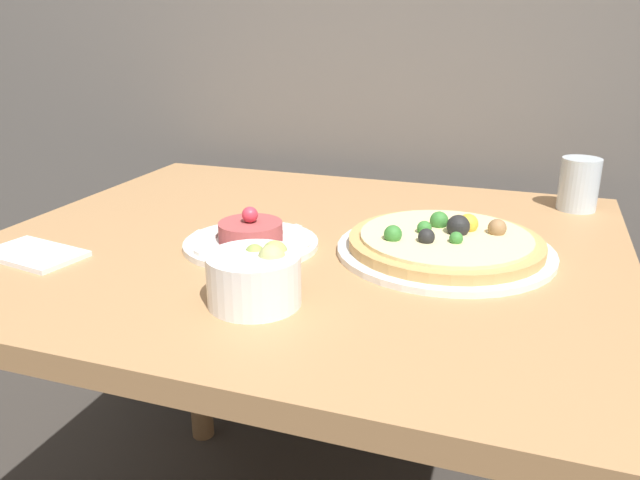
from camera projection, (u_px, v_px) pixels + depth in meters
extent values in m
cube|color=#AD7F51|center=(303.00, 250.00, 1.03)|extent=(1.02, 0.87, 0.03)
cylinder|color=#AD7F51|center=(195.00, 318.00, 1.63)|extent=(0.06, 0.06, 0.73)
cylinder|color=#AD7F51|center=(560.00, 380.00, 1.35)|extent=(0.06, 0.06, 0.73)
cylinder|color=white|center=(445.00, 251.00, 0.97)|extent=(0.33, 0.33, 0.01)
cylinder|color=tan|center=(445.00, 243.00, 0.96)|extent=(0.30, 0.30, 0.02)
cylinder|color=beige|center=(446.00, 236.00, 0.96)|extent=(0.26, 0.26, 0.01)
sphere|color=#387F33|center=(439.00, 221.00, 0.99)|extent=(0.03, 0.03, 0.03)
sphere|color=#997047|center=(497.00, 228.00, 0.96)|extent=(0.03, 0.03, 0.03)
sphere|color=#387F33|center=(393.00, 234.00, 0.93)|extent=(0.03, 0.03, 0.03)
sphere|color=black|center=(426.00, 237.00, 0.92)|extent=(0.03, 0.03, 0.03)
sphere|color=gold|center=(468.00, 224.00, 0.98)|extent=(0.03, 0.03, 0.03)
sphere|color=#387F33|center=(424.00, 228.00, 0.96)|extent=(0.02, 0.02, 0.02)
sphere|color=#387F33|center=(456.00, 238.00, 0.92)|extent=(0.02, 0.02, 0.02)
sphere|color=black|center=(458.00, 226.00, 0.96)|extent=(0.04, 0.04, 0.04)
cylinder|color=white|center=(251.00, 244.00, 0.99)|extent=(0.21, 0.21, 0.01)
cylinder|color=#A84747|center=(251.00, 232.00, 0.99)|extent=(0.10, 0.10, 0.03)
sphere|color=#E0384C|center=(250.00, 215.00, 0.98)|extent=(0.03, 0.03, 0.03)
cube|color=white|center=(297.00, 245.00, 0.97)|extent=(0.04, 0.02, 0.01)
cube|color=white|center=(290.00, 229.00, 1.04)|extent=(0.03, 0.04, 0.01)
cube|color=white|center=(247.00, 224.00, 1.06)|extent=(0.03, 0.04, 0.01)
cube|color=white|center=(207.00, 234.00, 1.02)|extent=(0.04, 0.02, 0.01)
cube|color=white|center=(208.00, 251.00, 0.94)|extent=(0.03, 0.04, 0.01)
cube|color=white|center=(255.00, 257.00, 0.92)|extent=(0.03, 0.04, 0.01)
cylinder|color=white|center=(254.00, 279.00, 0.79)|extent=(0.12, 0.12, 0.07)
sphere|color=#A3B25B|center=(275.00, 253.00, 0.80)|extent=(0.03, 0.03, 0.03)
sphere|color=#B7BC70|center=(272.00, 258.00, 0.78)|extent=(0.04, 0.04, 0.04)
sphere|color=#8EA34C|center=(255.00, 254.00, 0.80)|extent=(0.03, 0.03, 0.03)
cylinder|color=silver|center=(579.00, 184.00, 1.17)|extent=(0.07, 0.07, 0.10)
cube|color=white|center=(34.00, 254.00, 0.95)|extent=(0.16, 0.11, 0.01)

